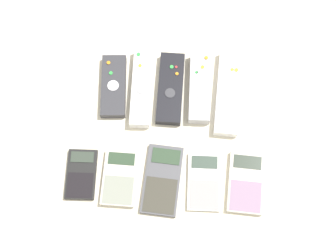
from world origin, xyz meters
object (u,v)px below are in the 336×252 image
calculator_1 (120,178)px  remote_0 (114,86)px  remote_4 (228,93)px  calculator_3 (204,182)px  calculator_2 (162,180)px  calculator_0 (81,174)px  calculator_4 (246,183)px  remote_3 (200,88)px  remote_1 (142,87)px  remote_2 (170,88)px

calculator_1 → remote_0: bearing=99.9°
remote_4 → calculator_3: (-0.05, -0.21, -0.01)m
calculator_2 → calculator_3: (0.09, 0.00, -0.00)m
calculator_0 → calculator_4: bearing=-1.3°
remote_3 → calculator_2: bearing=-109.3°
calculator_0 → calculator_3: bearing=-1.8°
calculator_0 → calculator_1: bearing=-4.3°
calculator_4 → calculator_2: bearing=-176.1°
remote_0 → remote_1: size_ratio=0.81×
remote_3 → calculator_0: (-0.26, -0.22, -0.01)m
remote_4 → calculator_0: remote_4 is taller
remote_2 → calculator_1: size_ratio=1.41×
remote_1 → remote_4: remote_1 is taller
remote_1 → calculator_0: 0.25m
remote_2 → remote_4: size_ratio=0.84×
calculator_2 → calculator_3: calculator_2 is taller
remote_4 → calculator_4: remote_4 is taller
calculator_2 → calculator_0: bearing=-176.8°
calculator_0 → calculator_3: (0.28, -0.00, -0.00)m
remote_1 → remote_4: size_ratio=0.93×
remote_0 → remote_1: 0.07m
remote_0 → calculator_1: size_ratio=1.25×
remote_1 → remote_3: (0.14, 0.01, 0.00)m
remote_0 → remote_1: remote_1 is taller
remote_1 → calculator_2: remote_1 is taller
remote_2 → remote_0: bearing=-178.7°
calculator_0 → calculator_4: (0.37, 0.00, 0.00)m
remote_3 → calculator_3: remote_3 is taller
remote_4 → calculator_3: 0.22m
remote_1 → calculator_4: 0.33m
remote_0 → calculator_0: 0.22m
remote_0 → remote_2: size_ratio=0.89×
remote_4 → calculator_1: size_ratio=1.68×
remote_1 → calculator_1: size_ratio=1.56×
remote_1 → calculator_3: (0.16, -0.22, -0.01)m
remote_0 → calculator_4: (0.32, -0.21, -0.00)m
remote_0 → calculator_0: size_ratio=1.38×
calculator_2 → calculator_4: 0.19m
remote_0 → calculator_4: size_ratio=1.14×
calculator_2 → calculator_3: size_ratio=1.24×
remote_2 → calculator_3: (0.09, -0.22, -0.01)m
remote_2 → calculator_2: (-0.01, -0.22, -0.01)m
remote_2 → calculator_3: size_ratio=1.36×
remote_3 → calculator_2: 0.24m
remote_3 → remote_2: bearing=-176.8°
calculator_4 → calculator_3: bearing=-175.6°
remote_1 → calculator_0: (-0.12, -0.22, -0.01)m
remote_2 → calculator_4: remote_2 is taller
calculator_4 → calculator_0: bearing=-177.0°
remote_3 → calculator_4: 0.25m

